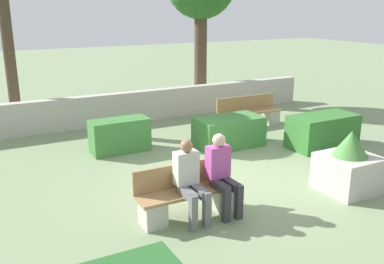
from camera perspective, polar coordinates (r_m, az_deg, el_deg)
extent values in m
plane|color=gray|center=(8.72, 3.90, -6.15)|extent=(60.00, 60.00, 0.00)
cube|color=#B7B2A8|center=(12.94, -7.97, 3.35)|extent=(12.24, 0.30, 0.91)
cube|color=#A37A4C|center=(7.02, -0.40, -8.03)|extent=(1.75, 0.44, 0.05)
cube|color=#A37A4C|center=(7.13, -1.32, -5.67)|extent=(1.75, 0.04, 0.40)
cube|color=#B7B2A8|center=(6.87, -5.25, -10.79)|extent=(0.36, 0.40, 0.41)
cube|color=#B7B2A8|center=(7.41, 4.07, -8.65)|extent=(0.36, 0.40, 0.41)
cube|color=#A37A4C|center=(12.38, 7.77, 2.67)|extent=(1.97, 0.44, 0.05)
cube|color=#A37A4C|center=(12.52, 7.16, 3.91)|extent=(1.97, 0.04, 0.40)
cube|color=#B7B2A8|center=(12.02, 4.81, 1.22)|extent=(0.36, 0.40, 0.41)
cube|color=#B7B2A8|center=(12.88, 10.46, 2.03)|extent=(0.36, 0.40, 0.41)
cube|color=#333338|center=(7.03, 3.76, -7.24)|extent=(0.14, 0.46, 0.13)
cube|color=#333338|center=(7.13, 5.13, -6.92)|extent=(0.14, 0.46, 0.13)
cube|color=#333338|center=(6.94, 4.59, -9.67)|extent=(0.11, 0.11, 0.59)
cube|color=#333338|center=(7.06, 6.25, -9.24)|extent=(0.11, 0.11, 0.59)
cube|color=#B74C9E|center=(7.14, 3.47, -3.94)|extent=(0.38, 0.22, 0.54)
sphere|color=beige|center=(7.00, 3.61, -1.08)|extent=(0.22, 0.22, 0.22)
cube|color=slate|center=(6.76, -0.61, -8.21)|extent=(0.14, 0.46, 0.13)
cube|color=slate|center=(6.84, 0.89, -7.88)|extent=(0.14, 0.46, 0.13)
cube|color=slate|center=(6.67, 0.18, -10.77)|extent=(0.11, 0.11, 0.59)
cube|color=slate|center=(6.77, 1.99, -10.32)|extent=(0.11, 0.11, 0.59)
cube|color=beige|center=(6.87, -0.80, -4.77)|extent=(0.38, 0.22, 0.54)
sphere|color=#936B4C|center=(6.72, -0.74, -1.86)|extent=(0.20, 0.20, 0.20)
cube|color=#33702D|center=(10.96, 17.01, 0.12)|extent=(1.69, 0.86, 0.80)
cube|color=#3D7A38|center=(10.59, 4.93, 0.03)|extent=(1.64, 0.89, 0.73)
cube|color=#3D7A38|center=(10.29, -9.61, -0.46)|extent=(1.37, 0.61, 0.79)
cube|color=#B7B2A8|center=(8.55, 20.06, -5.16)|extent=(0.97, 0.97, 0.69)
cone|color=#47843D|center=(8.37, 20.45, -1.44)|extent=(0.66, 0.66, 0.48)
cylinder|color=#473828|center=(13.06, -23.19, 9.46)|extent=(0.31, 0.31, 4.11)
cylinder|color=#473828|center=(15.07, 1.14, 10.22)|extent=(0.44, 0.44, 3.44)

